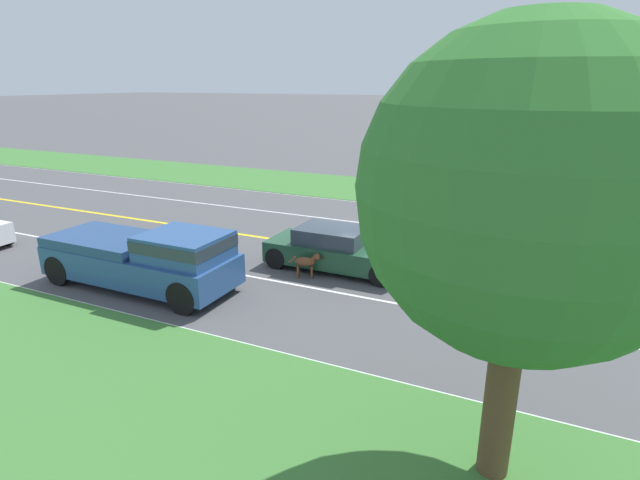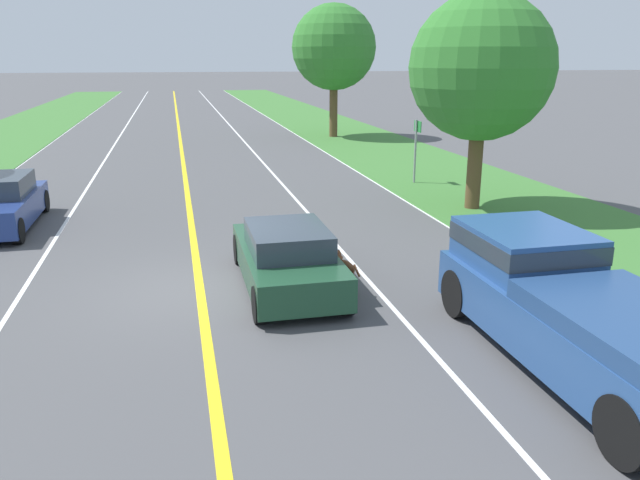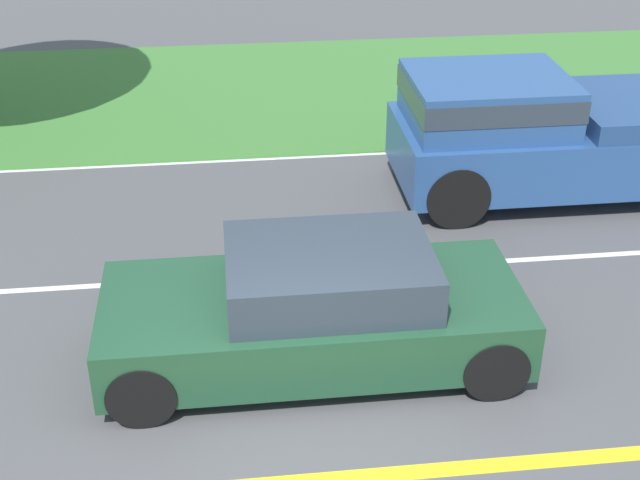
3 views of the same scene
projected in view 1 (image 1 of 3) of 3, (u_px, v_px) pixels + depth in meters
ground_plane at (363, 252)px, 17.01m from camera, size 400.00×400.00×0.00m
centre_divider_line at (363, 252)px, 17.01m from camera, size 0.18×160.00×0.01m
lane_edge_line_right at (253, 346)px, 10.97m from camera, size 0.14×160.00×0.01m
lane_edge_line_left at (416, 208)px, 23.06m from camera, size 0.14×160.00×0.01m
lane_dash_same_dir at (320, 289)px, 13.99m from camera, size 0.10×160.00×0.01m
lane_dash_oncoming at (394, 227)px, 20.03m from camera, size 0.10×160.00×0.01m
grass_verge_right at (156, 428)px, 8.38m from camera, size 6.00×160.00×0.03m
grass_verge_left at (431, 195)px, 25.64m from camera, size 6.00×160.00×0.03m
ego_car at (335, 249)px, 15.41m from camera, size 1.81×4.28×1.30m
dog at (307, 262)px, 14.68m from camera, size 0.41×1.01×0.79m
pickup_truck at (147, 257)px, 13.85m from camera, size 2.07×5.67×1.76m
oncoming_car at (563, 218)px, 18.77m from camera, size 1.81×4.37×1.43m
roadside_tree_right_near at (527, 194)px, 6.18m from camera, size 4.29×4.29×6.40m
roadside_tree_left_near at (614, 109)px, 20.29m from camera, size 3.71×3.71×6.38m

